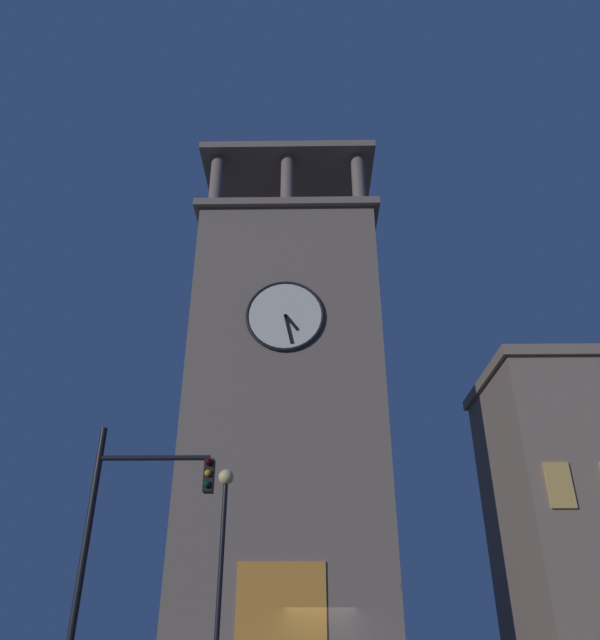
% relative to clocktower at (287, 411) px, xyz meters
% --- Properties ---
extents(clocktower, '(9.20, 6.66, 26.89)m').
position_rel_clocktower_xyz_m(clocktower, '(0.00, 0.00, 0.00)').
color(clocktower, '#75665B').
rests_on(clocktower, ground_plane).
extents(traffic_signal_near, '(2.80, 0.41, 6.11)m').
position_rel_clocktower_xyz_m(traffic_signal_near, '(3.10, 12.37, -6.91)').
color(traffic_signal_near, black).
rests_on(traffic_signal_near, ground_plane).
extents(street_lamp, '(0.44, 0.44, 5.90)m').
position_rel_clocktower_xyz_m(street_lamp, '(1.37, 9.05, -6.73)').
color(street_lamp, black).
rests_on(street_lamp, ground_plane).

